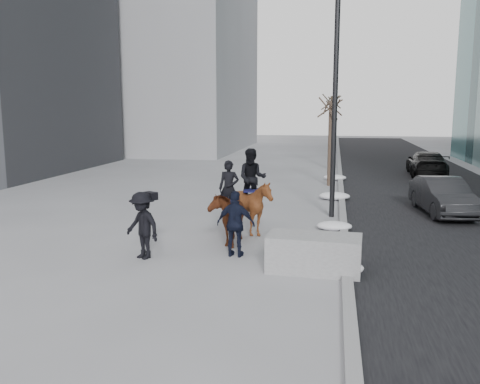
% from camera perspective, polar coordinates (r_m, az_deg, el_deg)
% --- Properties ---
extents(ground, '(120.00, 120.00, 0.00)m').
position_cam_1_polar(ground, '(13.74, -0.92, -6.99)').
color(ground, gray).
rests_on(ground, ground).
extents(road, '(8.00, 90.00, 0.01)m').
position_cam_1_polar(road, '(23.65, 21.03, -0.64)').
color(road, black).
rests_on(road, ground).
extents(curb, '(0.25, 90.00, 0.12)m').
position_cam_1_polar(curb, '(23.24, 11.31, -0.22)').
color(curb, gray).
rests_on(curb, ground).
extents(planter, '(2.28, 1.25, 0.88)m').
position_cam_1_polar(planter, '(12.38, 8.32, -6.82)').
color(planter, '#949497').
rests_on(planter, ground).
extents(car_near, '(1.93, 4.24, 1.35)m').
position_cam_1_polar(car_near, '(20.10, 21.82, -0.44)').
color(car_near, black).
rests_on(car_near, ground).
extents(car_far, '(2.23, 4.98, 1.42)m').
position_cam_1_polar(car_far, '(31.26, 20.23, 3.03)').
color(car_far, black).
rests_on(car_far, ground).
extents(tree_near, '(1.20, 1.20, 4.70)m').
position_cam_1_polar(tree_near, '(25.78, 10.06, 5.89)').
color(tree_near, '#3D2B24').
rests_on(tree_near, ground).
extents(tree_far, '(1.20, 1.20, 5.12)m').
position_cam_1_polar(tree_far, '(32.66, 10.20, 6.97)').
color(tree_far, '#34291E').
rests_on(tree_far, ground).
extents(mounted_left, '(0.90, 1.87, 2.39)m').
position_cam_1_polar(mounted_left, '(14.71, -1.35, -2.31)').
color(mounted_left, '#461E0E').
rests_on(mounted_left, ground).
extents(mounted_right, '(1.54, 1.70, 2.66)m').
position_cam_1_polar(mounted_right, '(15.58, 1.29, -0.98)').
color(mounted_right, '#46200E').
rests_on(mounted_right, ground).
extents(feeder, '(1.07, 0.91, 1.75)m').
position_cam_1_polar(feeder, '(13.33, -0.48, -3.61)').
color(feeder, black).
rests_on(feeder, ground).
extents(camera_crew, '(1.31, 1.12, 1.75)m').
position_cam_1_polar(camera_crew, '(13.40, -10.90, -3.67)').
color(camera_crew, black).
rests_on(camera_crew, ground).
extents(lamppost, '(0.25, 2.78, 9.09)m').
position_cam_1_polar(lamppost, '(18.03, 10.70, 12.80)').
color(lamppost, black).
rests_on(lamppost, ground).
extents(snow_piles, '(1.39, 16.76, 0.35)m').
position_cam_1_polar(snow_piles, '(19.22, 10.56, -1.89)').
color(snow_piles, white).
rests_on(snow_piles, ground).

